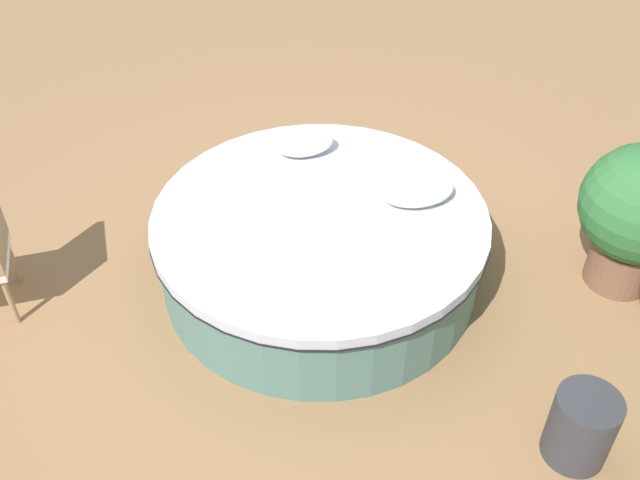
# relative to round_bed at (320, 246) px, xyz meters

# --- Properties ---
(ground_plane) EXTENTS (16.00, 16.00, 0.00)m
(ground_plane) POSITION_rel_round_bed_xyz_m (0.00, 0.00, -0.33)
(ground_plane) COLOR olive
(round_bed) EXTENTS (2.45, 2.45, 0.64)m
(round_bed) POSITION_rel_round_bed_xyz_m (0.00, 0.00, 0.00)
(round_bed) COLOR #4C726B
(round_bed) RESTS_ON ground_plane
(throw_pillow_0) EXTENTS (0.55, 0.36, 0.15)m
(throw_pillow_0) POSITION_rel_round_bed_xyz_m (0.73, -0.03, 0.39)
(throw_pillow_0) COLOR white
(throw_pillow_0) RESTS_ON round_bed
(throw_pillow_1) EXTENTS (0.47, 0.28, 0.20)m
(throw_pillow_1) POSITION_rel_round_bed_xyz_m (0.10, 0.78, 0.41)
(throw_pillow_1) COLOR white
(throw_pillow_1) RESTS_ON round_bed
(planter) EXTENTS (0.88, 0.88, 1.18)m
(planter) POSITION_rel_round_bed_xyz_m (2.19, -0.66, 0.35)
(planter) COLOR brown
(planter) RESTS_ON ground_plane
(side_table) EXTENTS (0.39, 0.39, 0.50)m
(side_table) POSITION_rel_round_bed_xyz_m (1.05, -1.92, -0.08)
(side_table) COLOR #333338
(side_table) RESTS_ON ground_plane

